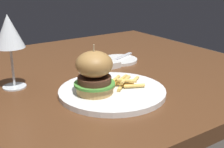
# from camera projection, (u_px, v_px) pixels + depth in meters

# --- Properties ---
(dining_table) EXTENTS (1.21, 0.94, 0.74)m
(dining_table) POSITION_uv_depth(u_px,v_px,m) (75.00, 101.00, 1.00)
(dining_table) COLOR #56331C
(dining_table) RESTS_ON ground
(main_plate) EXTENTS (0.28, 0.28, 0.01)m
(main_plate) POSITION_uv_depth(u_px,v_px,m) (112.00, 92.00, 0.82)
(main_plate) COLOR white
(main_plate) RESTS_ON dining_table
(burger_sandwich) EXTENTS (0.10, 0.10, 0.13)m
(burger_sandwich) POSITION_uv_depth(u_px,v_px,m) (94.00, 73.00, 0.78)
(burger_sandwich) COLOR tan
(burger_sandwich) RESTS_ON main_plate
(fries_pile) EXTENTS (0.12, 0.08, 0.02)m
(fries_pile) POSITION_uv_depth(u_px,v_px,m) (124.00, 82.00, 0.84)
(fries_pile) COLOR #EABC5B
(fries_pile) RESTS_ON main_plate
(wine_glass) EXTENTS (0.08, 0.08, 0.20)m
(wine_glass) POSITION_uv_depth(u_px,v_px,m) (9.00, 33.00, 0.82)
(wine_glass) COLOR silver
(wine_glass) RESTS_ON dining_table
(bread_plate) EXTENTS (0.13, 0.13, 0.01)m
(bread_plate) POSITION_uv_depth(u_px,v_px,m) (119.00, 60.00, 1.11)
(bread_plate) COLOR white
(bread_plate) RESTS_ON dining_table
(table_knife) EXTENTS (0.21, 0.10, 0.01)m
(table_knife) POSITION_uv_depth(u_px,v_px,m) (112.00, 61.00, 1.07)
(table_knife) COLOR silver
(table_knife) RESTS_ON bread_plate
(butter_dish) EXTENTS (0.09, 0.06, 0.04)m
(butter_dish) POSITION_uv_depth(u_px,v_px,m) (105.00, 64.00, 1.04)
(butter_dish) COLOR white
(butter_dish) RESTS_ON dining_table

